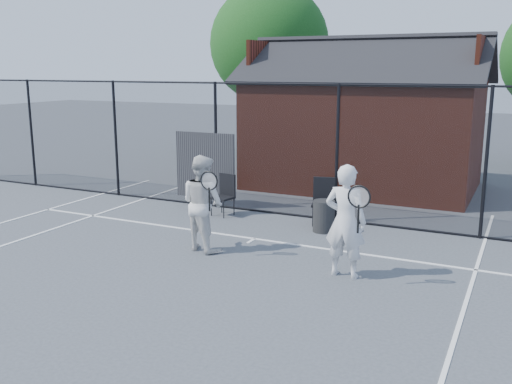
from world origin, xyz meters
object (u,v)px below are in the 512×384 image
at_px(chair_right, 323,202).
at_px(player_front, 346,221).
at_px(chair_left, 223,196).
at_px(clubhouse, 364,130).
at_px(player_back, 203,203).
at_px(waste_bin, 324,216).

bearing_deg(chair_right, player_front, -78.89).
height_order(chair_left, chair_right, chair_right).
height_order(clubhouse, player_front, clubhouse).
relative_size(player_back, chair_right, 1.80).
distance_m(clubhouse, player_back, 7.12).
height_order(player_back, waste_bin, player_back).
bearing_deg(clubhouse, waste_bin, -83.63).
bearing_deg(clubhouse, chair_left, -113.01).
bearing_deg(player_front, player_back, 175.69).
distance_m(player_front, chair_right, 3.14).
xyz_separation_m(chair_right, waste_bin, (0.19, -0.50, -0.16)).
bearing_deg(waste_bin, player_front, -63.47).
relative_size(chair_left, waste_bin, 1.40).
bearing_deg(chair_right, player_back, -133.29).
bearing_deg(chair_left, player_back, -58.20).
xyz_separation_m(clubhouse, player_back, (-1.07, -7.00, -0.72)).
height_order(chair_right, waste_bin, chair_right).
xyz_separation_m(chair_left, chair_right, (2.33, 0.25, 0.03)).
xyz_separation_m(clubhouse, waste_bin, (0.55, -4.90, -1.28)).
bearing_deg(player_back, chair_right, 61.21).
height_order(player_front, chair_left, player_front).
relative_size(clubhouse, waste_bin, 9.93).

